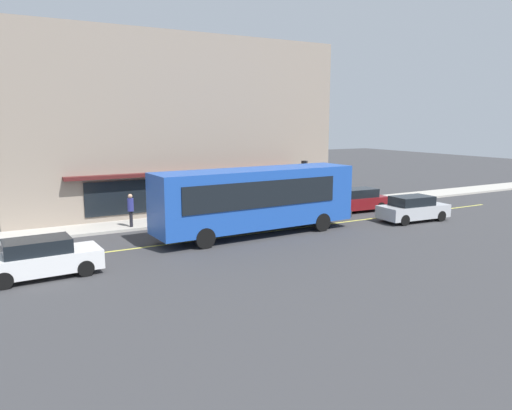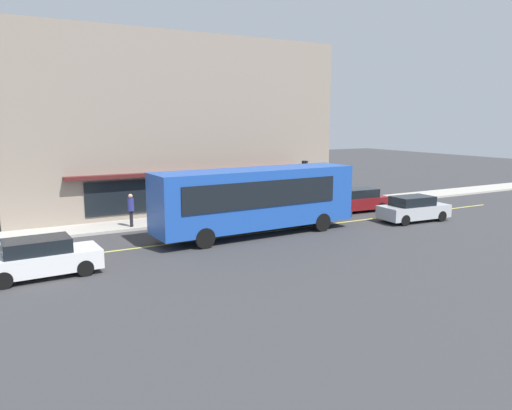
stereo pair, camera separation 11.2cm
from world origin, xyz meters
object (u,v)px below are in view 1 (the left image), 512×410
(traffic_light, at_px, (305,173))
(car_silver, at_px, (413,209))
(bus, at_px, (257,198))
(pedestrian_near_storefront, at_px, (131,207))
(car_maroon, at_px, (356,200))
(car_white, at_px, (41,258))

(traffic_light, relative_size, car_silver, 0.73)
(bus, bearing_deg, pedestrian_near_storefront, 140.87)
(car_maroon, distance_m, pedestrian_near_storefront, 14.65)
(car_maroon, distance_m, car_silver, 4.19)
(bus, bearing_deg, car_maroon, 16.46)
(car_white, distance_m, car_silver, 20.66)
(car_maroon, height_order, pedestrian_near_storefront, pedestrian_near_storefront)
(traffic_light, bearing_deg, pedestrian_near_storefront, -179.29)
(car_maroon, bearing_deg, bus, -163.54)
(traffic_light, height_order, car_silver, traffic_light)
(bus, relative_size, car_silver, 2.55)
(car_white, distance_m, car_maroon, 20.32)
(traffic_light, distance_m, pedestrian_near_storefront, 11.76)
(traffic_light, relative_size, pedestrian_near_storefront, 1.74)
(bus, relative_size, pedestrian_near_storefront, 6.09)
(car_white, xyz_separation_m, pedestrian_near_storefront, (5.21, 6.61, 0.53))
(bus, relative_size, traffic_light, 3.51)
(car_maroon, relative_size, pedestrian_near_storefront, 2.38)
(car_white, bearing_deg, bus, 11.35)
(car_maroon, xyz_separation_m, pedestrian_near_storefront, (-14.54, 1.79, 0.53))
(traffic_light, distance_m, car_maroon, 3.88)
(bus, bearing_deg, car_silver, -8.11)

